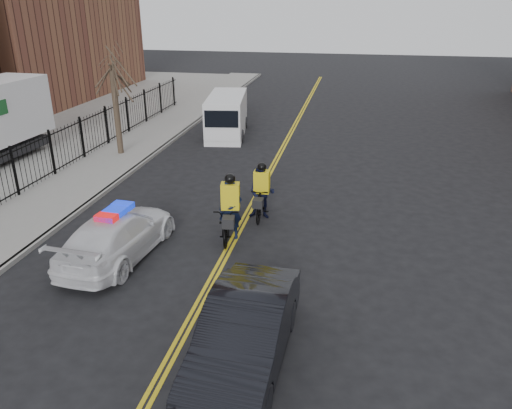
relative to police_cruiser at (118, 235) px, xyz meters
The scene contains 13 objects.
ground 3.22m from the police_cruiser, ahead, with size 120.00×120.00×0.00m, color black.
center_line_left 8.18m from the police_cruiser, 68.20° to the left, with size 0.10×60.00×0.01m, color gold.
center_line_right 8.24m from the police_cruiser, 67.16° to the left, with size 0.10×60.00×0.01m, color gold.
sidewalk 8.78m from the police_cruiser, 120.11° to the left, with size 3.00×60.00×0.15m, color gray.
curb 8.13m from the police_cruiser, 110.90° to the left, with size 0.20×60.00×0.15m, color gray.
iron_fence 9.60m from the police_cruiser, 127.89° to the left, with size 0.12×28.00×2.00m, color black, non-canonical shape.
warehouse_far 31.48m from the police_cruiser, 130.16° to the left, with size 14.00×18.00×14.00m, color brown.
street_tree 10.95m from the police_cruiser, 115.14° to the left, with size 3.20×3.20×4.80m.
police_cruiser is the anchor object (origin of this frame).
dark_sedan 6.16m from the police_cruiser, 39.80° to the right, with size 1.65×4.72×1.56m, color black.
cargo_van 14.42m from the police_cruiser, 91.46° to the left, with size 2.67×5.48×2.20m.
cyclist_near 3.52m from the police_cruiser, 31.93° to the left, with size 1.11×2.33×2.19m.
cyclist_far 5.16m from the police_cruiser, 44.72° to the left, with size 0.92×2.02×2.04m.
Camera 1 is at (3.52, -11.80, 7.24)m, focal length 35.00 mm.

